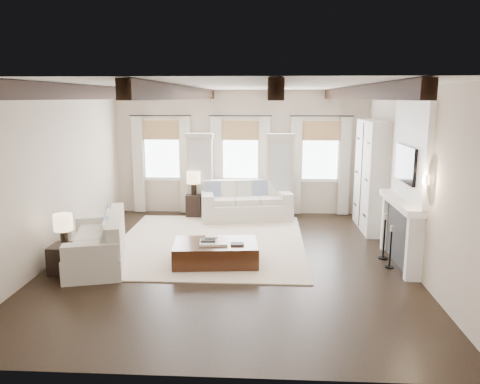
# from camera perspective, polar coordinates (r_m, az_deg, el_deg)

# --- Properties ---
(ground) EXTENTS (7.50, 7.50, 0.00)m
(ground) POSITION_cam_1_polar(r_m,az_deg,el_deg) (8.88, -1.26, -8.31)
(ground) COLOR black
(ground) RESTS_ON ground
(room_shell) EXTENTS (6.54, 7.54, 3.22)m
(room_shell) POSITION_cam_1_polar(r_m,az_deg,el_deg) (9.29, 3.73, 4.55)
(room_shell) COLOR beige
(room_shell) RESTS_ON ground
(area_rug) EXTENTS (3.89, 4.36, 0.02)m
(area_rug) POSITION_cam_1_polar(r_m,az_deg,el_deg) (9.90, -3.64, -6.17)
(area_rug) COLOR beige
(area_rug) RESTS_ON ground
(sofa_back) EXTENTS (2.35, 1.37, 0.95)m
(sofa_back) POSITION_cam_1_polar(r_m,az_deg,el_deg) (11.76, 0.71, -1.42)
(sofa_back) COLOR silver
(sofa_back) RESTS_ON ground
(sofa_left) EXTENTS (1.47, 2.28, 0.90)m
(sofa_left) POSITION_cam_1_polar(r_m,az_deg,el_deg) (9.00, -16.69, -6.05)
(sofa_left) COLOR silver
(sofa_left) RESTS_ON ground
(ottoman) EXTENTS (1.61, 1.09, 0.40)m
(ottoman) POSITION_cam_1_polar(r_m,az_deg,el_deg) (8.66, -2.98, -7.44)
(ottoman) COLOR black
(ottoman) RESTS_ON ground
(tray) EXTENTS (0.53, 0.43, 0.04)m
(tray) POSITION_cam_1_polar(r_m,az_deg,el_deg) (8.54, -3.23, -6.16)
(tray) COLOR white
(tray) RESTS_ON ottoman
(book_lower) EXTENTS (0.28, 0.22, 0.04)m
(book_lower) POSITION_cam_1_polar(r_m,az_deg,el_deg) (8.55, -3.92, -5.88)
(book_lower) COLOR #262628
(book_lower) RESTS_ON tray
(book_upper) EXTENTS (0.24, 0.19, 0.03)m
(book_upper) POSITION_cam_1_polar(r_m,az_deg,el_deg) (8.63, -3.49, -5.46)
(book_upper) COLOR beige
(book_upper) RESTS_ON book_lower
(book_loose) EXTENTS (0.26, 0.20, 0.03)m
(book_loose) POSITION_cam_1_polar(r_m,az_deg,el_deg) (8.45, -0.34, -6.38)
(book_loose) COLOR #262628
(book_loose) RESTS_ON ottoman
(side_table_front) EXTENTS (0.49, 0.49, 0.49)m
(side_table_front) POSITION_cam_1_polar(r_m,az_deg,el_deg) (8.77, -20.47, -7.61)
(side_table_front) COLOR black
(side_table_front) RESTS_ON ground
(lamp_front) EXTENTS (0.32, 0.32, 0.55)m
(lamp_front) POSITION_cam_1_polar(r_m,az_deg,el_deg) (8.60, -20.76, -3.69)
(lamp_front) COLOR black
(lamp_front) RESTS_ON side_table_front
(side_table_back) EXTENTS (0.38, 0.38, 0.57)m
(side_table_back) POSITION_cam_1_polar(r_m,az_deg,el_deg) (12.04, -5.61, -1.64)
(side_table_back) COLOR black
(side_table_back) RESTS_ON ground
(lamp_back) EXTENTS (0.34, 0.34, 0.59)m
(lamp_back) POSITION_cam_1_polar(r_m,az_deg,el_deg) (11.90, -5.68, 1.60)
(lamp_back) COLOR black
(lamp_back) RESTS_ON side_table_back
(candlestick_near) EXTENTS (0.16, 0.16, 0.78)m
(candlestick_near) POSITION_cam_1_polar(r_m,az_deg,el_deg) (8.83, 17.87, -6.78)
(candlestick_near) COLOR black
(candlestick_near) RESTS_ON ground
(candlestick_far) EXTENTS (0.18, 0.18, 0.88)m
(candlestick_far) POSITION_cam_1_polar(r_m,az_deg,el_deg) (9.25, 17.15, -5.62)
(candlestick_far) COLOR black
(candlestick_far) RESTS_ON ground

